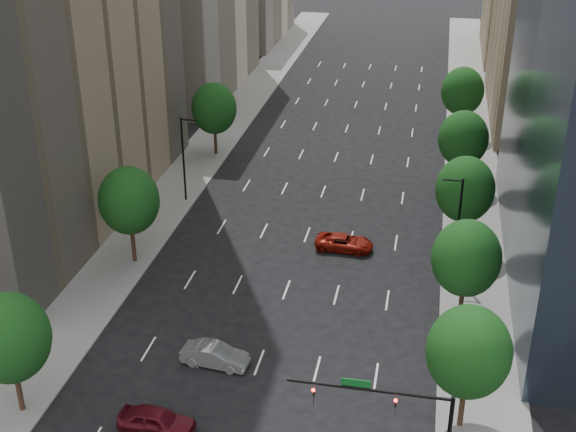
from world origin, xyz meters
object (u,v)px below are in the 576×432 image
Objects in this scene: car_maroon at (157,421)px; car_silver at (215,355)px; traffic_signal at (404,418)px; car_red_far at (344,242)px.

car_maroon reaches higher than car_silver.
traffic_signal reaches higher than car_maroon.
car_maroon is 0.94× the size of car_red_far.
car_red_far is at bearing 103.63° from traffic_signal.
car_maroon is 1.02× the size of car_silver.
car_red_far is at bearing -14.80° from car_maroon.
car_red_far is (8.48, 25.95, -0.11)m from car_maroon.
car_red_far is at bearing -14.48° from car_silver.
car_maroon is (-15.22, 1.85, -4.33)m from traffic_signal.
car_red_far is (-6.74, 27.80, -4.45)m from traffic_signal.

